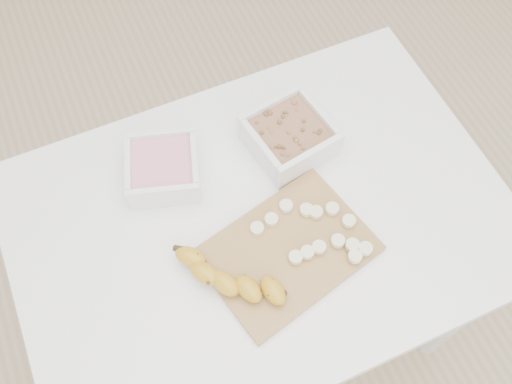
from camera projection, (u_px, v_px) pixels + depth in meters
name	position (u px, v px, depth m)	size (l,w,h in m)	color
ground	(260.00, 319.00, 1.82)	(3.50, 3.50, 0.00)	#C6AD89
table	(262.00, 237.00, 1.24)	(1.00, 0.70, 0.75)	white
bowl_yogurt	(163.00, 168.00, 1.17)	(0.18, 0.18, 0.07)	white
bowl_granola	(290.00, 136.00, 1.21)	(0.18, 0.18, 0.08)	white
cutting_board	(287.00, 251.00, 1.12)	(0.31, 0.22, 0.01)	#A78048
banana	(232.00, 278.00, 1.06)	(0.06, 0.22, 0.04)	#BE891D
banana_slices	(318.00, 232.00, 1.12)	(0.20, 0.18, 0.02)	beige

